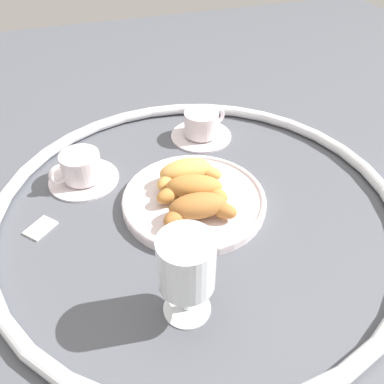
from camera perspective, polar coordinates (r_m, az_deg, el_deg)
name	(u,v)px	position (r m, az deg, el deg)	size (l,w,h in m)	color
ground_plane	(197,210)	(0.74, 0.73, -2.59)	(2.20, 2.20, 0.00)	#4C4F56
table_chrome_rim	(197,205)	(0.73, 0.73, -1.90)	(0.73, 0.73, 0.02)	silver
pastry_plate	(192,200)	(0.74, 0.00, -1.13)	(0.26, 0.26, 0.02)	silver
croissant_large	(187,172)	(0.76, -0.69, 2.80)	(0.14, 0.06, 0.04)	#D6994C
croissant_small	(192,189)	(0.72, 0.00, 0.42)	(0.13, 0.09, 0.04)	#BC7A38
croissant_extra	(198,208)	(0.68, 0.90, -2.22)	(0.14, 0.07, 0.04)	#AD6B33
coffee_cup_near	(202,126)	(0.92, 1.36, 9.17)	(0.14, 0.14, 0.06)	silver
coffee_cup_far	(81,170)	(0.81, -15.24, 3.03)	(0.14, 0.14, 0.06)	silver
juice_glass_left	(186,266)	(0.53, -0.79, -10.30)	(0.08, 0.08, 0.14)	white
sugar_packet	(40,227)	(0.75, -20.48, -4.64)	(0.05, 0.03, 0.01)	white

